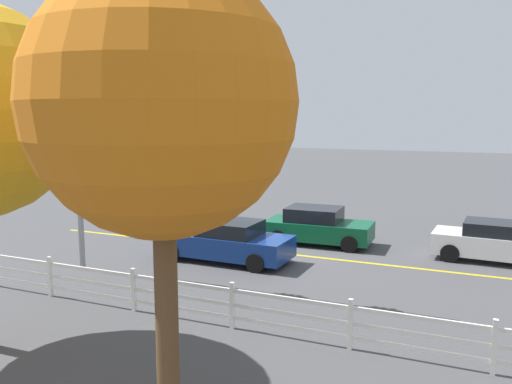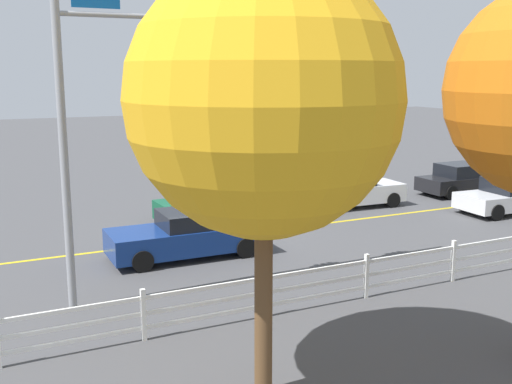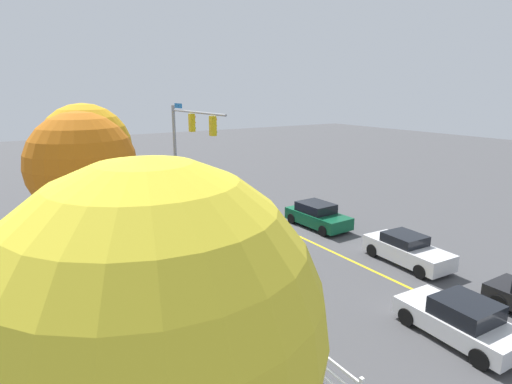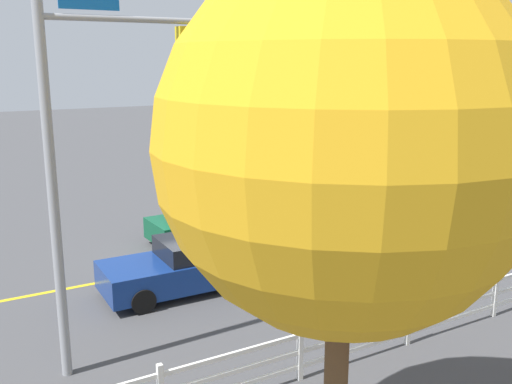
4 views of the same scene
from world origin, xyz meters
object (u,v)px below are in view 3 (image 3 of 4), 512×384
car_3 (407,250)px  car_0 (246,216)px  car_1 (317,216)px  tree_1 (155,328)px  tree_2 (82,166)px  tree_0 (86,149)px  car_4 (460,320)px

car_3 → car_0: bearing=-154.2°
car_1 → tree_1: size_ratio=0.58×
car_1 → tree_2: size_ratio=0.57×
car_1 → tree_0: (3.85, 12.14, 4.49)m
car_0 → tree_1: tree_1 is taller
car_1 → tree_1: tree_1 is taller
car_1 → tree_0: 13.51m
car_1 → tree_0: bearing=-109.7°
car_3 → tree_0: tree_0 is taller
tree_1 → tree_2: tree_2 is taller
car_1 → car_4: (-11.49, 3.63, -0.04)m
car_4 → tree_0: bearing=31.4°
tree_0 → tree_2: (-5.46, 1.13, 0.08)m
car_3 → car_4: (-5.01, 3.67, -0.00)m
car_1 → car_0: bearing=-123.6°
car_0 → car_1: bearing=-120.6°
car_0 → car_3: bearing=-156.1°
tree_0 → tree_2: size_ratio=1.02×
tree_1 → tree_2: (11.17, -1.01, 0.67)m
car_3 → tree_2: tree_2 is taller
car_0 → tree_0: bearing=80.1°
car_1 → tree_2: 14.13m
car_1 → tree_0: tree_0 is taller
tree_0 → car_1: bearing=-107.6°
car_0 → tree_0: tree_0 is taller
car_0 → car_1: (-2.25, -3.69, 0.02)m
car_0 → tree_2: 11.31m
car_1 → tree_1: (-12.78, 14.28, 3.90)m
tree_2 → tree_0: bearing=-11.7°
car_0 → car_3: size_ratio=1.11×
car_0 → car_4: 13.74m
car_4 → tree_1: tree_1 is taller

